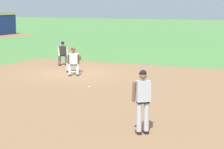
{
  "coord_description": "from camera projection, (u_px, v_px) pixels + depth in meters",
  "views": [
    {
      "loc": [
        -20.12,
        -11.46,
        3.69
      ],
      "look_at": [
        -6.15,
        -5.07,
        1.19
      ],
      "focal_mm": 70.0,
      "sensor_mm": 36.0,
      "label": 1
    }
  ],
  "objects": [
    {
      "name": "infield_dirt_patch",
      "position": [
        98.0,
        94.0,
        17.92
      ],
      "size": [
        18.0,
        18.0,
        0.01
      ],
      "primitive_type": "cube",
      "color": "#936B47",
      "rests_on": "ground"
    },
    {
      "name": "baserunner",
      "position": [
        73.0,
        61.0,
        22.4
      ],
      "size": [
        0.62,
        0.67,
        1.46
      ],
      "color": "black",
      "rests_on": "ground"
    },
    {
      "name": "pitcher",
      "position": [
        143.0,
        98.0,
        12.37
      ],
      "size": [
        0.85,
        0.57,
        1.86
      ],
      "color": "black",
      "rests_on": "ground"
    },
    {
      "name": "umpire",
      "position": [
        63.0,
        52.0,
        26.21
      ],
      "size": [
        0.66,
        0.68,
        1.46
      ],
      "color": "black",
      "rests_on": "ground"
    },
    {
      "name": "first_baseman",
      "position": [
        73.0,
        59.0,
        23.63
      ],
      "size": [
        0.77,
        1.07,
        1.34
      ],
      "color": "black",
      "rests_on": "ground"
    },
    {
      "name": "ground_plane",
      "position": [
        74.0,
        73.0,
        23.36
      ],
      "size": [
        160.0,
        160.0,
        0.0
      ],
      "primitive_type": "plane",
      "color": "#518942"
    },
    {
      "name": "baseball",
      "position": [
        89.0,
        87.0,
        19.35
      ],
      "size": [
        0.07,
        0.07,
        0.07
      ],
      "primitive_type": "sphere",
      "color": "white",
      "rests_on": "ground"
    },
    {
      "name": "first_base_bag",
      "position": [
        74.0,
        73.0,
        23.35
      ],
      "size": [
        0.38,
        0.38,
        0.09
      ],
      "primitive_type": "cube",
      "color": "white",
      "rests_on": "ground"
    }
  ]
}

